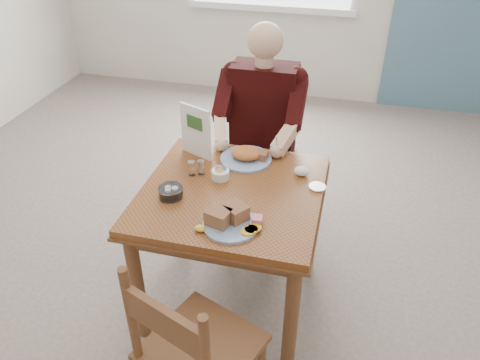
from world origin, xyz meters
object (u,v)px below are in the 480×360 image
(chair_far, at_px, (263,157))
(near_plate, at_px, (230,219))
(table, at_px, (232,207))
(far_plate, at_px, (247,156))
(chair_near, at_px, (194,353))
(diner, at_px, (261,118))

(chair_far, xyz_separation_m, near_plate, (0.07, -1.07, 0.30))
(table, relative_size, far_plate, 2.94)
(chair_far, distance_m, chair_near, 1.57)
(near_plate, bearing_deg, chair_far, 93.55)
(table, distance_m, chair_near, 0.79)
(chair_far, height_order, far_plate, chair_far)
(chair_far, relative_size, diner, 0.69)
(near_plate, relative_size, far_plate, 1.07)
(diner, xyz_separation_m, far_plate, (0.01, -0.41, -0.03))
(diner, height_order, far_plate, diner)
(diner, height_order, near_plate, diner)
(chair_far, bearing_deg, far_plate, -89.04)
(table, bearing_deg, far_plate, 88.40)
(chair_far, bearing_deg, table, -90.00)
(near_plate, xyz_separation_m, far_plate, (-0.06, 0.57, -0.00))
(chair_far, xyz_separation_m, chair_near, (0.05, -1.57, 0.00))
(table, xyz_separation_m, chair_near, (0.05, -0.77, -0.16))
(table, height_order, chair_far, chair_far)
(table, xyz_separation_m, far_plate, (0.01, 0.30, 0.14))
(chair_far, height_order, near_plate, chair_far)
(chair_near, distance_m, near_plate, 0.59)
(diner, bearing_deg, far_plate, -88.84)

